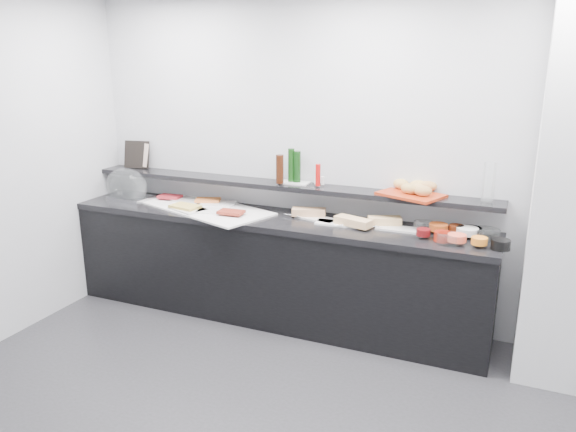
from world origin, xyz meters
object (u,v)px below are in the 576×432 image
at_px(bread_tray, 411,195).
at_px(carafe, 489,183).
at_px(cloche_base, 132,198).
at_px(framed_print, 137,155).
at_px(condiment_tray, 295,183).
at_px(sandwich_plate_mid, 338,223).

distance_m(bread_tray, carafe, 0.57).
distance_m(cloche_base, framed_print, 0.45).
bearing_deg(carafe, bread_tray, 179.04).
height_order(bread_tray, carafe, carafe).
height_order(cloche_base, bread_tray, bread_tray).
relative_size(framed_print, condiment_tray, 1.08).
height_order(framed_print, carafe, carafe).
height_order(framed_print, condiment_tray, framed_print).
height_order(sandwich_plate_mid, carafe, carafe).
bearing_deg(carafe, framed_print, 178.38).
xyz_separation_m(sandwich_plate_mid, bread_tray, (0.53, 0.15, 0.25)).
relative_size(cloche_base, sandwich_plate_mid, 1.12).
bearing_deg(framed_print, carafe, -11.44).
bearing_deg(framed_print, sandwich_plate_mid, -16.15).
height_order(condiment_tray, bread_tray, bread_tray).
distance_m(framed_print, condiment_tray, 1.65).
xyz_separation_m(condiment_tray, bread_tray, (0.99, -0.05, 0.00)).
height_order(cloche_base, framed_print, framed_print).
xyz_separation_m(sandwich_plate_mid, framed_print, (-2.10, 0.23, 0.37)).
distance_m(condiment_tray, bread_tray, 0.99).
bearing_deg(bread_tray, sandwich_plate_mid, -142.82).
height_order(sandwich_plate_mid, bread_tray, bread_tray).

